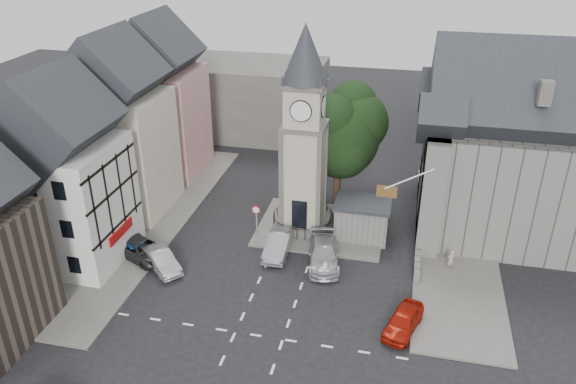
% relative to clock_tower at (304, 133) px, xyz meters
% --- Properties ---
extents(ground, '(120.00, 120.00, 0.00)m').
position_rel_clock_tower_xyz_m(ground, '(0.00, -7.99, -8.12)').
color(ground, black).
rests_on(ground, ground).
extents(pavement_west, '(6.00, 30.00, 0.14)m').
position_rel_clock_tower_xyz_m(pavement_west, '(-12.50, -1.99, -8.05)').
color(pavement_west, '#595651').
rests_on(pavement_west, ground).
extents(pavement_east, '(6.00, 26.00, 0.14)m').
position_rel_clock_tower_xyz_m(pavement_east, '(12.00, 0.01, -8.05)').
color(pavement_east, '#595651').
rests_on(pavement_east, ground).
extents(central_island, '(10.00, 8.00, 0.16)m').
position_rel_clock_tower_xyz_m(central_island, '(1.50, 0.01, -8.04)').
color(central_island, '#595651').
rests_on(central_island, ground).
extents(road_markings, '(20.00, 8.00, 0.01)m').
position_rel_clock_tower_xyz_m(road_markings, '(0.00, -13.49, -8.12)').
color(road_markings, silver).
rests_on(road_markings, ground).
extents(clock_tower, '(4.86, 4.86, 16.25)m').
position_rel_clock_tower_xyz_m(clock_tower, '(0.00, 0.00, 0.00)').
color(clock_tower, '#4C4944').
rests_on(clock_tower, ground).
extents(stone_shelter, '(4.30, 3.30, 3.08)m').
position_rel_clock_tower_xyz_m(stone_shelter, '(4.80, -0.49, -6.57)').
color(stone_shelter, slate).
rests_on(stone_shelter, ground).
extents(town_tree, '(7.20, 7.20, 10.80)m').
position_rel_clock_tower_xyz_m(town_tree, '(2.00, 5.01, -1.15)').
color(town_tree, black).
rests_on(town_tree, ground).
extents(warning_sign_post, '(0.70, 0.19, 2.85)m').
position_rel_clock_tower_xyz_m(warning_sign_post, '(-3.20, -2.56, -6.09)').
color(warning_sign_post, black).
rests_on(warning_sign_post, ground).
extents(terrace_pink, '(8.10, 7.60, 12.80)m').
position_rel_clock_tower_xyz_m(terrace_pink, '(-15.50, 8.01, -1.54)').
color(terrace_pink, pink).
rests_on(terrace_pink, ground).
extents(terrace_cream, '(8.10, 7.60, 12.80)m').
position_rel_clock_tower_xyz_m(terrace_cream, '(-15.50, 0.01, -1.54)').
color(terrace_cream, beige).
rests_on(terrace_cream, ground).
extents(terrace_tudor, '(8.10, 7.60, 12.00)m').
position_rel_clock_tower_xyz_m(terrace_tudor, '(-15.50, -7.99, -1.93)').
color(terrace_tudor, silver).
rests_on(terrace_tudor, ground).
extents(backdrop_west, '(20.00, 10.00, 8.00)m').
position_rel_clock_tower_xyz_m(backdrop_west, '(-12.00, 20.01, -4.12)').
color(backdrop_west, '#4C4944').
rests_on(backdrop_west, ground).
extents(east_building, '(14.40, 11.40, 12.60)m').
position_rel_clock_tower_xyz_m(east_building, '(15.59, 3.01, -1.86)').
color(east_building, slate).
rests_on(east_building, ground).
extents(east_boundary_wall, '(0.40, 16.00, 0.90)m').
position_rel_clock_tower_xyz_m(east_boundary_wall, '(9.20, 2.01, -7.67)').
color(east_boundary_wall, slate).
rests_on(east_boundary_wall, ground).
extents(flagpole, '(3.68, 0.10, 2.74)m').
position_rel_clock_tower_xyz_m(flagpole, '(8.00, -3.99, -1.12)').
color(flagpole, white).
rests_on(flagpole, ground).
extents(car_west_blue, '(4.32, 3.16, 1.37)m').
position_rel_clock_tower_xyz_m(car_west_blue, '(-11.50, -7.00, -7.44)').
color(car_west_blue, '#1B5795').
rests_on(car_west_blue, ground).
extents(car_west_silver, '(4.07, 3.86, 1.37)m').
position_rel_clock_tower_xyz_m(car_west_silver, '(-8.72, -8.13, -7.43)').
color(car_west_silver, '#AAACB3').
rests_on(car_west_silver, ground).
extents(car_west_grey, '(5.67, 4.31, 1.43)m').
position_rel_clock_tower_xyz_m(car_west_grey, '(-10.74, -7.13, -7.40)').
color(car_west_grey, '#29292B').
rests_on(car_west_grey, ground).
extents(car_island_silver, '(1.67, 4.65, 1.53)m').
position_rel_clock_tower_xyz_m(car_island_silver, '(-1.00, -4.23, -7.36)').
color(car_island_silver, '#94969C').
rests_on(car_island_silver, ground).
extents(car_island_east, '(3.20, 5.69, 1.56)m').
position_rel_clock_tower_xyz_m(car_island_east, '(2.50, -4.86, -7.34)').
color(car_island_east, '#AAACB2').
rests_on(car_island_east, ground).
extents(car_east_red, '(2.78, 4.38, 1.39)m').
position_rel_clock_tower_xyz_m(car_east_red, '(8.50, -10.99, -7.43)').
color(car_east_red, '#A01408').
rests_on(car_east_red, ground).
extents(pedestrian, '(0.70, 0.64, 1.60)m').
position_rel_clock_tower_xyz_m(pedestrian, '(11.50, -3.67, -7.32)').
color(pedestrian, '#A39386').
rests_on(pedestrian, ground).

